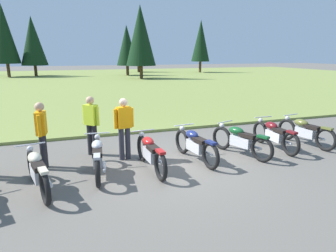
# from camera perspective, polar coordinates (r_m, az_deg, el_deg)

# --- Properties ---
(ground_plane) EXTENTS (140.00, 140.00, 0.00)m
(ground_plane) POSITION_cam_1_polar(r_m,az_deg,el_deg) (7.81, 1.46, -7.41)
(ground_plane) COLOR #605B54
(grass_moorland) EXTENTS (80.00, 44.00, 0.10)m
(grass_moorland) POSITION_cam_1_polar(r_m,az_deg,el_deg) (32.39, -14.73, 8.25)
(grass_moorland) COLOR olive
(grass_moorland) RESTS_ON ground
(forest_treeline) EXTENTS (38.29, 19.83, 8.42)m
(forest_treeline) POSITION_cam_1_polar(r_m,az_deg,el_deg) (37.94, -23.89, 14.89)
(forest_treeline) COLOR #47331E
(forest_treeline) RESTS_ON ground
(motorcycle_cream) EXTENTS (0.75, 2.06, 0.88)m
(motorcycle_cream) POSITION_cam_1_polar(r_m,az_deg,el_deg) (6.81, -23.55, -7.86)
(motorcycle_cream) COLOR black
(motorcycle_cream) RESTS_ON ground
(motorcycle_silver) EXTENTS (0.62, 2.10, 0.88)m
(motorcycle_silver) POSITION_cam_1_polar(r_m,az_deg,el_deg) (7.27, -13.18, -5.72)
(motorcycle_silver) COLOR black
(motorcycle_silver) RESTS_ON ground
(motorcycle_red) EXTENTS (0.62, 2.10, 0.88)m
(motorcycle_red) POSITION_cam_1_polar(r_m,az_deg,el_deg) (7.38, -3.35, -5.10)
(motorcycle_red) COLOR black
(motorcycle_red) RESTS_ON ground
(motorcycle_navy) EXTENTS (0.65, 2.09, 0.88)m
(motorcycle_navy) POSITION_cam_1_polar(r_m,az_deg,el_deg) (8.03, 5.18, -3.57)
(motorcycle_navy) COLOR black
(motorcycle_navy) RESTS_ON ground
(motorcycle_british_green) EXTENTS (0.89, 2.01, 0.88)m
(motorcycle_british_green) POSITION_cam_1_polar(r_m,az_deg,el_deg) (8.66, 13.60, -2.62)
(motorcycle_british_green) COLOR black
(motorcycle_british_green) RESTS_ON ground
(motorcycle_maroon) EXTENTS (0.62, 2.10, 0.88)m
(motorcycle_maroon) POSITION_cam_1_polar(r_m,az_deg,el_deg) (9.54, 19.54, -1.55)
(motorcycle_maroon) COLOR black
(motorcycle_maroon) RESTS_ON ground
(motorcycle_olive) EXTENTS (0.67, 2.09, 0.88)m
(motorcycle_olive) POSITION_cam_1_polar(r_m,az_deg,el_deg) (10.31, 24.57, -0.91)
(motorcycle_olive) COLOR black
(motorcycle_olive) RESTS_ON ground
(rider_near_row_end) EXTENTS (0.54, 0.28, 1.67)m
(rider_near_row_end) POSITION_cam_1_polar(r_m,az_deg,el_deg) (8.05, -8.34, 0.15)
(rider_near_row_end) COLOR #2D2D38
(rider_near_row_end) RESTS_ON ground
(rider_with_back_turned) EXTENTS (0.41, 0.42, 1.67)m
(rider_with_back_turned) POSITION_cam_1_polar(r_m,az_deg,el_deg) (8.58, -14.36, 0.70)
(rider_with_back_turned) COLOR black
(rider_with_back_turned) RESTS_ON ground
(rider_checking_bike) EXTENTS (0.26, 0.55, 1.67)m
(rider_checking_bike) POSITION_cam_1_polar(r_m,az_deg,el_deg) (7.93, -22.85, -0.98)
(rider_checking_bike) COLOR black
(rider_checking_bike) RESTS_ON ground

